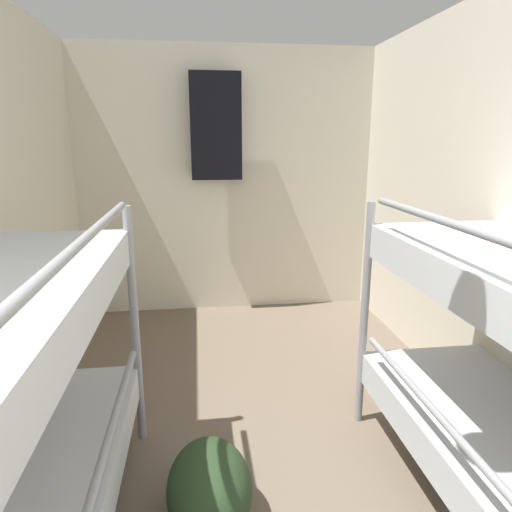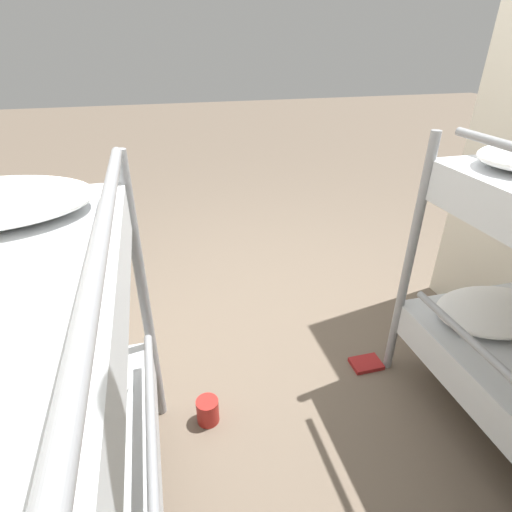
{
  "view_description": "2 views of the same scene",
  "coord_description": "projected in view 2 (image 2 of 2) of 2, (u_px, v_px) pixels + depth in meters",
  "views": [
    {
      "loc": [
        -0.28,
        0.21,
        1.6
      ],
      "look_at": [
        0.06,
        2.8,
        0.93
      ],
      "focal_mm": 32.0,
      "sensor_mm": 36.0,
      "label": 1
    },
    {
      "loc": [
        0.51,
        2.0,
        1.61
      ],
      "look_at": [
        0.09,
        0.39,
        0.7
      ],
      "focal_mm": 28.0,
      "sensor_mm": 36.0,
      "label": 2
    }
  ],
  "objects": [
    {
      "name": "tin_can",
      "position": [
        208.0,
        411.0,
        1.89
      ],
      "size": [
        0.11,
        0.11,
        0.13
      ],
      "color": "#AD231E",
      "rests_on": "ground_plane"
    },
    {
      "name": "floor_book",
      "position": [
        366.0,
        364.0,
        2.23
      ],
      "size": [
        0.17,
        0.12,
        0.02
      ],
      "color": "maroon",
      "rests_on": "ground_plane"
    },
    {
      "name": "ground_plane",
      "position": [
        255.0,
        321.0,
        2.59
      ],
      "size": [
        20.0,
        20.0,
        0.0
      ],
      "primitive_type": "plane",
      "color": "#6B5B4C"
    }
  ]
}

